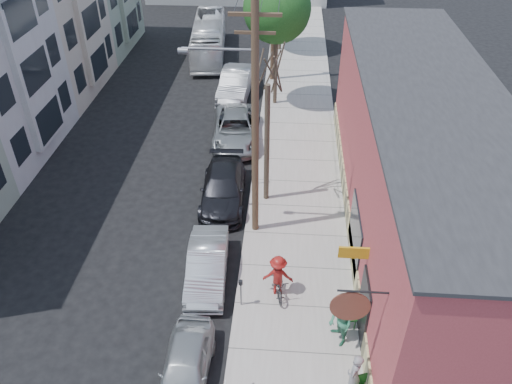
# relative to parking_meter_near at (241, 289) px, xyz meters

# --- Properties ---
(ground) EXTENTS (120.00, 120.00, 0.00)m
(ground) POSITION_rel_parking_meter_near_xyz_m (-2.25, 0.08, -0.98)
(ground) COLOR black
(sidewalk) EXTENTS (4.50, 58.00, 0.15)m
(sidewalk) POSITION_rel_parking_meter_near_xyz_m (2.00, 11.08, -0.91)
(sidewalk) COLOR #A6A19A
(sidewalk) RESTS_ON ground
(cafe_building) EXTENTS (6.60, 20.20, 6.61)m
(cafe_building) POSITION_rel_parking_meter_near_xyz_m (6.74, 5.08, 2.32)
(cafe_building) COLOR #A33C41
(cafe_building) RESTS_ON ground
(apartment_row) EXTENTS (6.30, 32.00, 9.00)m
(apartment_row) POSITION_rel_parking_meter_near_xyz_m (-14.10, 14.08, 3.52)
(apartment_row) COLOR gray
(apartment_row) RESTS_ON ground
(parking_meter_near) EXTENTS (0.14, 0.14, 1.24)m
(parking_meter_near) POSITION_rel_parking_meter_near_xyz_m (0.00, 0.00, 0.00)
(parking_meter_near) COLOR slate
(parking_meter_near) RESTS_ON sidewalk
(parking_meter_far) EXTENTS (0.14, 0.14, 1.24)m
(parking_meter_far) POSITION_rel_parking_meter_near_xyz_m (0.00, 7.73, 0.00)
(parking_meter_far) COLOR slate
(parking_meter_far) RESTS_ON sidewalk
(utility_pole_near) EXTENTS (3.57, 0.28, 10.00)m
(utility_pole_near) POSITION_rel_parking_meter_near_xyz_m (0.14, 4.35, 4.43)
(utility_pole_near) COLOR #503A28
(utility_pole_near) RESTS_ON sidewalk
(utility_pole_far) EXTENTS (1.80, 0.28, 10.00)m
(utility_pole_far) POSITION_rel_parking_meter_near_xyz_m (0.20, 20.48, 4.36)
(utility_pole_far) COLOR #503A28
(utility_pole_far) RESTS_ON sidewalk
(tree_bare) EXTENTS (0.24, 0.24, 5.74)m
(tree_bare) POSITION_rel_parking_meter_near_xyz_m (0.55, 6.61, 2.04)
(tree_bare) COLOR #44392C
(tree_bare) RESTS_ON sidewalk
(tree_leafy_mid) EXTENTS (3.89, 3.89, 7.77)m
(tree_leafy_mid) POSITION_rel_parking_meter_near_xyz_m (0.55, 16.77, 4.98)
(tree_leafy_mid) COLOR #44392C
(tree_leafy_mid) RESTS_ON sidewalk
(patio_chair_a) EXTENTS (0.59, 0.59, 0.88)m
(patio_chair_a) POSITION_rel_parking_meter_near_xyz_m (3.84, -0.64, -0.39)
(patio_chair_a) COLOR #124114
(patio_chair_a) RESTS_ON sidewalk
(patron_grey) EXTENTS (0.63, 0.74, 1.72)m
(patron_grey) POSITION_rel_parking_meter_near_xyz_m (3.73, -3.25, 0.03)
(patron_grey) COLOR gray
(patron_grey) RESTS_ON sidewalk
(patron_green) EXTENTS (0.98, 1.09, 1.84)m
(patron_green) POSITION_rel_parking_meter_near_xyz_m (3.45, -1.35, 0.09)
(patron_green) COLOR #2F7758
(patron_green) RESTS_ON sidewalk
(cyclist) EXTENTS (1.14, 0.67, 1.74)m
(cyclist) POSITION_rel_parking_meter_near_xyz_m (1.30, 0.71, 0.04)
(cyclist) COLOR maroon
(cyclist) RESTS_ON sidewalk
(cyclist_bike) EXTENTS (0.97, 1.85, 0.93)m
(cyclist_bike) POSITION_rel_parking_meter_near_xyz_m (1.30, 0.71, -0.37)
(cyclist_bike) COLOR black
(cyclist_bike) RESTS_ON sidewalk
(car_0) EXTENTS (1.52, 3.77, 1.28)m
(car_0) POSITION_rel_parking_meter_near_xyz_m (-1.45, -3.08, -0.34)
(car_0) COLOR #A0A5A8
(car_0) RESTS_ON ground
(car_1) EXTENTS (1.73, 4.25, 1.37)m
(car_1) POSITION_rel_parking_meter_near_xyz_m (-1.45, 1.41, -0.30)
(car_1) COLOR silver
(car_1) RESTS_ON ground
(car_2) EXTENTS (2.21, 5.01, 1.43)m
(car_2) POSITION_rel_parking_meter_near_xyz_m (-1.45, 6.46, -0.27)
(car_2) COLOR black
(car_2) RESTS_ON ground
(car_3) EXTENTS (2.90, 5.55, 1.49)m
(car_3) POSITION_rel_parking_meter_near_xyz_m (-1.45, 12.11, -0.24)
(car_3) COLOR gray
(car_3) RESTS_ON ground
(car_4) EXTENTS (2.10, 5.31, 1.72)m
(car_4) POSITION_rel_parking_meter_near_xyz_m (-2.05, 17.90, -0.12)
(car_4) COLOR #97999E
(car_4) RESTS_ON ground
(bus) EXTENTS (3.14, 9.70, 2.65)m
(bus) POSITION_rel_parking_meter_near_xyz_m (-4.86, 25.07, 0.34)
(bus) COLOR white
(bus) RESTS_ON ground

